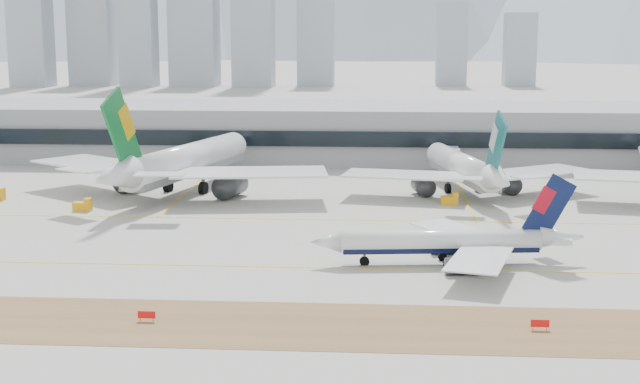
# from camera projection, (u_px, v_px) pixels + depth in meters

# --- Properties ---
(ground) EXTENTS (3000.00, 3000.00, 0.00)m
(ground) POSITION_uv_depth(u_px,v_px,m) (258.00, 258.00, 140.14)
(ground) COLOR #A4A299
(ground) RESTS_ON ground
(taxiing_airliner) EXTENTS (42.21, 36.46, 14.18)m
(taxiing_airliner) POSITION_uv_depth(u_px,v_px,m) (450.00, 242.00, 136.02)
(taxiing_airliner) COLOR white
(taxiing_airliner) RESTS_ON ground
(widebody_eva) EXTENTS (68.90, 68.76, 25.35)m
(widebody_eva) POSITION_uv_depth(u_px,v_px,m) (182.00, 163.00, 195.52)
(widebody_eva) COLOR white
(widebody_eva) RESTS_ON ground
(widebody_cathay) EXTENTS (56.05, 55.71, 20.42)m
(widebody_cathay) POSITION_uv_depth(u_px,v_px,m) (465.00, 169.00, 195.88)
(widebody_cathay) COLOR white
(widebody_cathay) RESTS_ON ground
(terminal) EXTENTS (280.00, 43.10, 15.00)m
(terminal) POSITION_uv_depth(u_px,v_px,m) (314.00, 131.00, 251.59)
(terminal) COLOR gray
(terminal) RESTS_ON ground
(hold_sign_left) EXTENTS (2.20, 0.15, 1.35)m
(hold_sign_left) POSITION_uv_depth(u_px,v_px,m) (147.00, 315.00, 109.20)
(hold_sign_left) COLOR red
(hold_sign_left) RESTS_ON ground
(hold_sign_right) EXTENTS (2.20, 0.15, 1.35)m
(hold_sign_right) POSITION_uv_depth(u_px,v_px,m) (540.00, 324.00, 105.97)
(hold_sign_right) COLOR red
(hold_sign_right) RESTS_ON ground
(gse_b) EXTENTS (3.55, 2.00, 2.60)m
(gse_b) POSITION_uv_depth(u_px,v_px,m) (83.00, 206.00, 177.08)
(gse_b) COLOR #F49F0C
(gse_b) RESTS_ON ground
(gse_c) EXTENTS (3.55, 2.00, 2.60)m
(gse_c) POSITION_uv_depth(u_px,v_px,m) (450.00, 200.00, 183.41)
(gse_c) COLOR #F49F0C
(gse_c) RESTS_ON ground
(city_skyline) EXTENTS (342.00, 49.80, 140.00)m
(city_skyline) POSITION_uv_depth(u_px,v_px,m) (191.00, 10.00, 583.86)
(city_skyline) COLOR #98A0AD
(city_skyline) RESTS_ON ground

